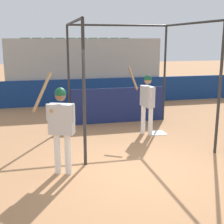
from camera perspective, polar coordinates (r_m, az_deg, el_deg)
The scene contains 7 objects.
ground_plane at distance 6.64m, azimuth 5.12°, elevation -10.93°, with size 60.00×60.00×0.00m, color #A8754C.
outfield_wall at distance 13.18m, azimuth -4.62°, elevation 3.72°, with size 24.00×0.12×1.07m.
bleacher_section at distance 14.71m, azimuth -5.69°, elevation 7.97°, with size 6.50×3.20×2.75m.
batting_cage at distance 9.45m, azimuth 2.22°, elevation 4.89°, with size 3.26×3.36×3.15m.
home_plate at distance 9.30m, azimuth 8.35°, elevation -3.81°, with size 0.44×0.44×0.02m.
player_batter at distance 8.93m, azimuth 6.39°, elevation 2.41°, with size 0.58×0.91×1.93m.
player_waiting at distance 6.28m, azimuth -9.32°, elevation -1.87°, with size 0.84×0.55×2.07m.
Camera 1 is at (-1.96, -5.73, 2.72)m, focal length 50.00 mm.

